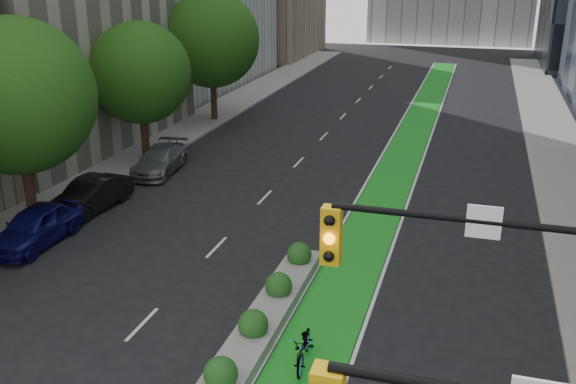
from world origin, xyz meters
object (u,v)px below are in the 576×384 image
Objects in this scene: median_planter at (265,315)px; parked_car_left_mid at (91,195)px; parked_car_left_near at (36,226)px; bicycle at (304,347)px; parked_car_left_far at (160,160)px.

parked_car_left_mid reaches higher than median_planter.
median_planter is at bearing -16.87° from parked_car_left_near.
median_planter is at bearing 131.41° from bicycle.
parked_car_left_near is at bearing -98.33° from parked_car_left_far.
bicycle is at bearing -56.83° from parked_car_left_far.
parked_car_left_mid is at bearing 146.50° from median_planter.
median_planter is 12.84m from parked_car_left_mid.
bicycle is 15.11m from parked_car_left_mid.
parked_car_left_near reaches higher than bicycle.
bicycle is at bearing -21.18° from parked_car_left_near.
bicycle is at bearing -30.12° from parked_car_left_mid.
bicycle is 0.43× the size of parked_car_left_near.
parked_car_left_far is at bearing 87.79° from parked_car_left_near.
parked_car_left_far is at bearing 128.32° from median_planter.
parked_car_left_far is (-10.35, 13.09, 0.32)m from median_planter.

